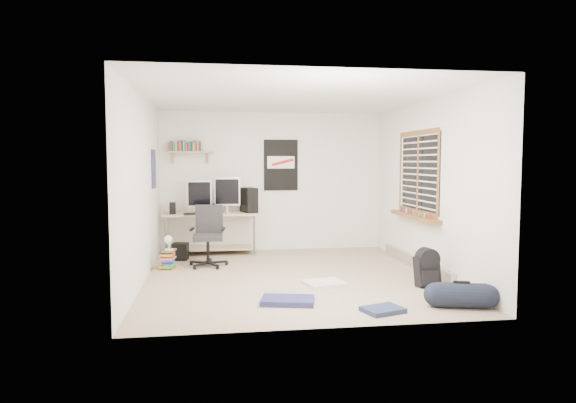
{
  "coord_description": "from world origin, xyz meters",
  "views": [
    {
      "loc": [
        -1.06,
        -7.01,
        1.62
      ],
      "look_at": [
        0.02,
        0.46,
        1.03
      ],
      "focal_mm": 32.0,
      "sensor_mm": 36.0,
      "label": 1
    }
  ],
  "objects": [
    {
      "name": "tshirt",
      "position": [
        0.36,
        -0.52,
        0.02
      ],
      "size": [
        0.57,
        0.51,
        0.04
      ],
      "primitive_type": "cube",
      "rotation": [
        0.0,
        0.0,
        0.21
      ],
      "color": "silver",
      "rests_on": "floor"
    },
    {
      "name": "window",
      "position": [
        1.95,
        0.3,
        1.45
      ],
      "size": [
        0.1,
        1.5,
        1.26
      ],
      "primitive_type": "cube",
      "color": "brown",
      "rests_on": "right_wall"
    },
    {
      "name": "duffel_bag",
      "position": [
        1.64,
        -1.78,
        0.14
      ],
      "size": [
        0.34,
        0.34,
        0.55
      ],
      "primitive_type": "cylinder",
      "rotation": [
        0.0,
        0.0,
        -0.27
      ],
      "color": "black",
      "rests_on": "floor"
    },
    {
      "name": "book_stack",
      "position": [
        -1.75,
        0.72,
        0.15
      ],
      "size": [
        0.48,
        0.42,
        0.29
      ],
      "primitive_type": "cube",
      "rotation": [
        0.0,
        0.0,
        0.19
      ],
      "color": "brown",
      "rests_on": "floor"
    },
    {
      "name": "monitor_right",
      "position": [
        -0.83,
        1.91,
        0.98
      ],
      "size": [
        0.45,
        0.12,
        0.49
      ],
      "primitive_type": "cube",
      "rotation": [
        0.0,
        0.0,
        0.02
      ],
      "color": "#ABABB0",
      "rests_on": "desk"
    },
    {
      "name": "monitor_left",
      "position": [
        -1.3,
        1.71,
        0.95
      ],
      "size": [
        0.41,
        0.13,
        0.45
      ],
      "primitive_type": "cube",
      "rotation": [
        0.0,
        0.0,
        0.07
      ],
      "color": "#B2B3B8",
      "rests_on": "desk"
    },
    {
      "name": "desk",
      "position": [
        -1.12,
        2.0,
        0.36
      ],
      "size": [
        1.75,
        1.26,
        0.73
      ],
      "primitive_type": "cube",
      "rotation": [
        0.0,
        0.0,
        -0.39
      ],
      "color": "#C3B487",
      "rests_on": "floor"
    },
    {
      "name": "backpack",
      "position": [
        1.66,
        -0.8,
        0.2
      ],
      "size": [
        0.31,
        0.26,
        0.39
      ],
      "primitive_type": "cube",
      "rotation": [
        0.0,
        0.0,
        0.09
      ],
      "color": "black",
      "rests_on": "floor"
    },
    {
      "name": "left_wall",
      "position": [
        -2.0,
        0.0,
        1.25
      ],
      "size": [
        0.01,
        4.5,
        2.5
      ],
      "primitive_type": "cube",
      "color": "silver",
      "rests_on": "ground"
    },
    {
      "name": "subwoofer",
      "position": [
        -1.62,
        1.49,
        0.14
      ],
      "size": [
        0.28,
        0.28,
        0.27
      ],
      "primitive_type": "cube",
      "rotation": [
        0.0,
        0.0,
        -0.13
      ],
      "color": "black",
      "rests_on": "floor"
    },
    {
      "name": "wall_shelf",
      "position": [
        -1.45,
        2.14,
        1.78
      ],
      "size": [
        0.8,
        0.22,
        0.24
      ],
      "primitive_type": "cube",
      "color": "tan",
      "rests_on": "back_wall"
    },
    {
      "name": "poster_left_wall",
      "position": [
        -1.99,
        1.2,
        1.5
      ],
      "size": [
        0.02,
        0.42,
        0.6
      ],
      "primitive_type": "cube",
      "color": "navy",
      "rests_on": "left_wall"
    },
    {
      "name": "back_wall",
      "position": [
        0.0,
        2.25,
        1.25
      ],
      "size": [
        4.0,
        0.01,
        2.5
      ],
      "primitive_type": "cube",
      "color": "silver",
      "rests_on": "ground"
    },
    {
      "name": "speaker_left",
      "position": [
        -1.75,
        1.75,
        0.83
      ],
      "size": [
        0.1,
        0.1,
        0.2
      ],
      "primitive_type": "cube",
      "rotation": [
        0.0,
        0.0,
        0.01
      ],
      "color": "black",
      "rests_on": "desk"
    },
    {
      "name": "baseboard_heater",
      "position": [
        1.96,
        0.3,
        0.09
      ],
      "size": [
        0.08,
        2.5,
        0.18
      ],
      "primitive_type": "cube",
      "color": "#B7B2A8",
      "rests_on": "floor"
    },
    {
      "name": "ceiling",
      "position": [
        0.0,
        0.0,
        2.5
      ],
      "size": [
        4.0,
        4.5,
        0.01
      ],
      "primitive_type": "cube",
      "color": "white",
      "rests_on": "ground"
    },
    {
      "name": "floor",
      "position": [
        0.0,
        0.0,
        -0.01
      ],
      "size": [
        4.0,
        4.5,
        0.01
      ],
      "primitive_type": "cube",
      "color": "gray",
      "rests_on": "ground"
    },
    {
      "name": "speaker_right",
      "position": [
        -1.1,
        1.79,
        0.82
      ],
      "size": [
        0.11,
        0.11,
        0.17
      ],
      "primitive_type": "cube",
      "rotation": [
        0.0,
        0.0,
        -0.42
      ],
      "color": "black",
      "rests_on": "desk"
    },
    {
      "name": "pc_tower",
      "position": [
        -0.46,
        1.88,
        0.95
      ],
      "size": [
        0.3,
        0.45,
        0.43
      ],
      "primitive_type": "cube",
      "rotation": [
        0.0,
        0.0,
        0.29
      ],
      "color": "black",
      "rests_on": "desk"
    },
    {
      "name": "keyboard",
      "position": [
        -1.35,
        1.71,
        0.74
      ],
      "size": [
        0.45,
        0.21,
        0.02
      ],
      "primitive_type": "cube",
      "rotation": [
        0.0,
        0.0,
        0.14
      ],
      "color": "black",
      "rests_on": "desk"
    },
    {
      "name": "desk_lamp",
      "position": [
        -1.73,
        0.7,
        0.38
      ],
      "size": [
        0.17,
        0.24,
        0.22
      ],
      "primitive_type": "cube",
      "rotation": [
        0.0,
        0.0,
        -0.15
      ],
      "color": "silver",
      "rests_on": "book_stack"
    },
    {
      "name": "jeans_a",
      "position": [
        -0.24,
        -1.32,
        0.03
      ],
      "size": [
        0.67,
        0.51,
        0.07
      ],
      "primitive_type": "cube",
      "rotation": [
        0.0,
        0.0,
        -0.23
      ],
      "color": "navy",
      "rests_on": "floor"
    },
    {
      "name": "office_chair",
      "position": [
        -1.16,
        0.9,
        0.49
      ],
      "size": [
        0.69,
        0.69,
        0.95
      ],
      "primitive_type": "cube",
      "rotation": [
        0.0,
        0.0,
        -0.12
      ],
      "color": "#262528",
      "rests_on": "floor"
    },
    {
      "name": "right_wall",
      "position": [
        2.0,
        0.0,
        1.25
      ],
      "size": [
        0.01,
        4.5,
        2.5
      ],
      "primitive_type": "cube",
      "color": "silver",
      "rests_on": "ground"
    },
    {
      "name": "jeans_b",
      "position": [
        0.72,
        -1.81,
        0.03
      ],
      "size": [
        0.49,
        0.42,
        0.05
      ],
      "primitive_type": "cube",
      "rotation": [
        0.0,
        0.0,
        0.32
      ],
      "color": "#222C4F",
      "rests_on": "floor"
    },
    {
      "name": "poster_back_wall",
      "position": [
        0.15,
        2.23,
        1.55
      ],
      "size": [
        0.62,
        0.03,
        0.92
      ],
      "primitive_type": "cube",
      "color": "black",
      "rests_on": "back_wall"
    }
  ]
}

